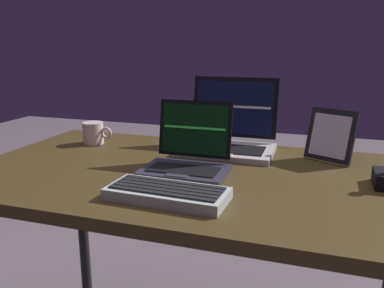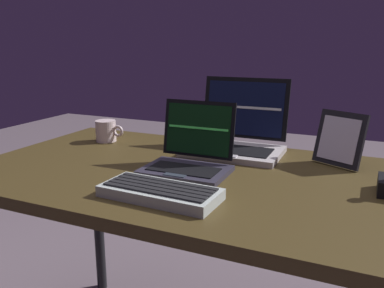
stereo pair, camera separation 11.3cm
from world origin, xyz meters
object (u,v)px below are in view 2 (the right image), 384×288
(laptop_front, at_px, (190,157))
(external_keyboard, at_px, (160,192))
(photo_frame, at_px, (340,139))
(laptop_rear, at_px, (237,137))
(coffee_mug, at_px, (106,131))

(laptop_front, height_order, external_keyboard, laptop_front)
(photo_frame, bearing_deg, laptop_rear, 175.23)
(laptop_front, bearing_deg, laptop_rear, 76.86)
(external_keyboard, relative_size, coffee_mug, 2.57)
(external_keyboard, bearing_deg, coffee_mug, 137.51)
(photo_frame, xyz_separation_m, coffee_mug, (-0.84, -0.03, -0.04))
(external_keyboard, bearing_deg, laptop_rear, 85.76)
(laptop_rear, height_order, coffee_mug, laptop_rear)
(laptop_front, distance_m, external_keyboard, 0.23)
(laptop_front, xyz_separation_m, laptop_rear, (0.06, 0.26, 0.01))
(photo_frame, distance_m, coffee_mug, 0.84)
(laptop_rear, distance_m, coffee_mug, 0.50)
(coffee_mug, bearing_deg, laptop_front, -24.24)
(laptop_rear, relative_size, photo_frame, 1.94)
(laptop_rear, xyz_separation_m, external_keyboard, (-0.04, -0.49, -0.04))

